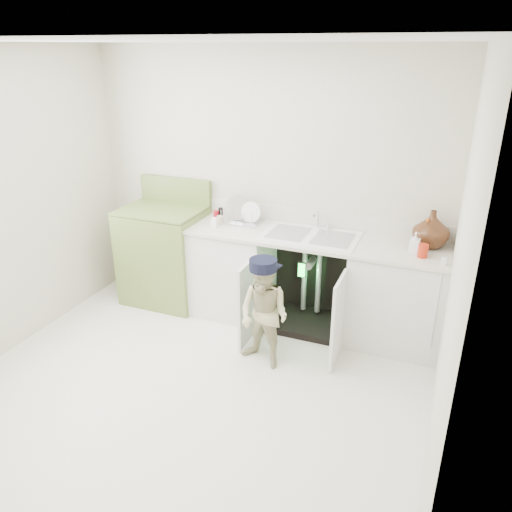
# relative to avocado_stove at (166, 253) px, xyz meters

# --- Properties ---
(ground) EXTENTS (3.50, 3.50, 0.00)m
(ground) POSITION_rel_avocado_stove_xyz_m (0.97, -1.18, -0.51)
(ground) COLOR beige
(ground) RESTS_ON ground
(room_shell) EXTENTS (6.00, 5.50, 1.26)m
(room_shell) POSITION_rel_avocado_stove_xyz_m (0.97, -1.18, 0.74)
(room_shell) COLOR beige
(room_shell) RESTS_ON ground
(counter_run) EXTENTS (2.44, 1.02, 1.22)m
(counter_run) POSITION_rel_avocado_stove_xyz_m (1.55, 0.03, -0.04)
(counter_run) COLOR silver
(counter_run) RESTS_ON ground
(avocado_stove) EXTENTS (0.79, 0.65, 1.23)m
(avocado_stove) POSITION_rel_avocado_stove_xyz_m (0.00, 0.00, 0.00)
(avocado_stove) COLOR olive
(avocado_stove) RESTS_ON ground
(repair_worker) EXTENTS (0.53, 0.65, 0.94)m
(repair_worker) POSITION_rel_avocado_stove_xyz_m (1.37, -0.73, -0.03)
(repair_worker) COLOR #BAB286
(repair_worker) RESTS_ON ground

